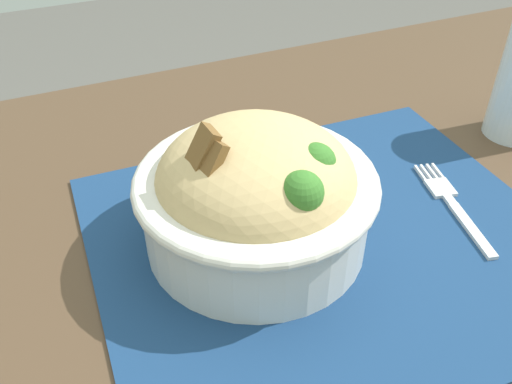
% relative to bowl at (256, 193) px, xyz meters
% --- Properties ---
extents(table, '(1.34, 0.77, 0.76)m').
position_rel_bowl_xyz_m(table, '(0.07, -0.04, -0.13)').
color(table, '#4C3826').
rests_on(table, ground_plane).
extents(placemat, '(0.39, 0.34, 0.00)m').
position_rel_bowl_xyz_m(placemat, '(0.06, -0.02, -0.05)').
color(placemat, navy).
rests_on(placemat, table).
extents(bowl, '(0.19, 0.19, 0.12)m').
position_rel_bowl_xyz_m(bowl, '(0.00, 0.00, 0.00)').
color(bowl, silver).
rests_on(bowl, placemat).
extents(fork, '(0.04, 0.13, 0.00)m').
position_rel_bowl_xyz_m(fork, '(0.18, -0.03, -0.05)').
color(fork, silver).
rests_on(fork, placemat).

